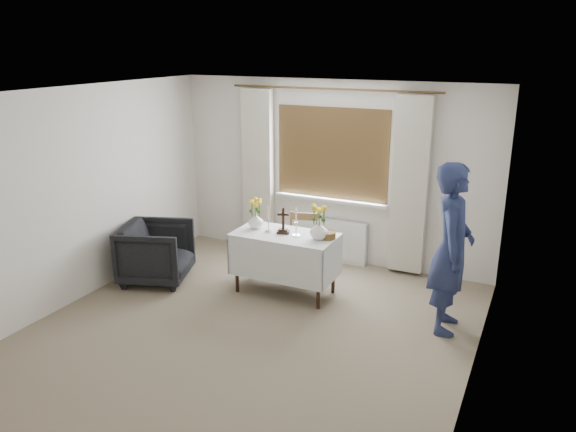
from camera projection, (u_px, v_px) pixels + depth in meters
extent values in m
plane|color=#83745A|center=(244.00, 337.00, 5.89)|extent=(5.00, 5.00, 0.00)
cube|color=silver|center=(285.00, 263.00, 6.83)|extent=(1.24, 0.64, 0.76)
imported|color=black|center=(156.00, 253.00, 7.18)|extent=(1.06, 1.05, 0.76)
imported|color=navy|center=(452.00, 249.00, 5.81)|extent=(0.51, 0.71, 1.82)
cube|color=silver|center=(329.00, 240.00, 7.89)|extent=(1.10, 0.10, 0.60)
imported|color=white|center=(256.00, 221.00, 6.90)|extent=(0.24, 0.24, 0.19)
imported|color=white|center=(319.00, 230.00, 6.51)|extent=(0.27, 0.27, 0.22)
cylinder|color=brown|center=(327.00, 235.00, 6.57)|extent=(0.27, 0.27, 0.08)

